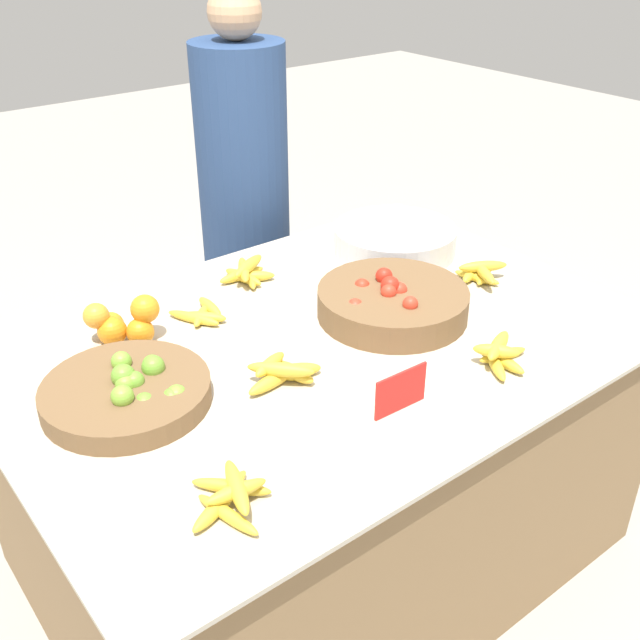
# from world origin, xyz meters

# --- Properties ---
(ground_plane) EXTENTS (12.00, 12.00, 0.00)m
(ground_plane) POSITION_xyz_m (0.00, 0.00, 0.00)
(ground_plane) COLOR #A39E93
(market_table) EXTENTS (1.64, 1.17, 0.76)m
(market_table) POSITION_xyz_m (0.00, 0.00, 0.38)
(market_table) COLOR olive
(market_table) RESTS_ON ground_plane
(lime_bowl) EXTENTS (0.38, 0.38, 0.09)m
(lime_bowl) POSITION_xyz_m (-0.52, 0.04, 0.79)
(lime_bowl) COLOR brown
(lime_bowl) RESTS_ON market_table
(tomato_basket) EXTENTS (0.41, 0.41, 0.12)m
(tomato_basket) POSITION_xyz_m (0.22, -0.03, 0.80)
(tomato_basket) COLOR brown
(tomato_basket) RESTS_ON market_table
(orange_pile) EXTENTS (0.18, 0.15, 0.13)m
(orange_pile) POSITION_xyz_m (-0.41, 0.29, 0.82)
(orange_pile) COLOR orange
(orange_pile) RESTS_ON market_table
(metal_bowl) EXTENTS (0.39, 0.39, 0.08)m
(metal_bowl) POSITION_xyz_m (0.52, 0.27, 0.80)
(metal_bowl) COLOR silver
(metal_bowl) RESTS_ON market_table
(price_sign) EXTENTS (0.14, 0.01, 0.10)m
(price_sign) POSITION_xyz_m (-0.05, -0.36, 0.81)
(price_sign) COLOR red
(price_sign) RESTS_ON market_table
(banana_bunch_front_center) EXTENTS (0.19, 0.21, 0.06)m
(banana_bunch_front_center) POSITION_xyz_m (-0.51, -0.38, 0.78)
(banana_bunch_front_center) COLOR gold
(banana_bunch_front_center) RESTS_ON market_table
(banana_bunch_middle_left) EXTENTS (0.21, 0.14, 0.06)m
(banana_bunch_middle_left) POSITION_xyz_m (-0.19, -0.11, 0.79)
(banana_bunch_middle_left) COLOR gold
(banana_bunch_middle_left) RESTS_ON market_table
(banana_bunch_front_left) EXTENTS (0.13, 0.16, 0.03)m
(banana_bunch_front_left) POSITION_xyz_m (-0.20, 0.27, 0.78)
(banana_bunch_front_left) COLOR gold
(banana_bunch_front_left) RESTS_ON market_table
(banana_bunch_middle_right) EXTENTS (0.17, 0.16, 0.06)m
(banana_bunch_middle_right) POSITION_xyz_m (0.03, 0.39, 0.79)
(banana_bunch_middle_right) COLOR gold
(banana_bunch_middle_right) RESTS_ON market_table
(banana_bunch_back_center) EXTENTS (0.16, 0.18, 0.06)m
(banana_bunch_back_center) POSITION_xyz_m (0.58, -0.03, 0.79)
(banana_bunch_back_center) COLOR gold
(banana_bunch_back_center) RESTS_ON market_table
(banana_bunch_front_right) EXTENTS (0.17, 0.14, 0.06)m
(banana_bunch_front_right) POSITION_xyz_m (0.26, -0.37, 0.79)
(banana_bunch_front_right) COLOR gold
(banana_bunch_front_right) RESTS_ON market_table
(vendor_person) EXTENTS (0.32, 0.32, 1.52)m
(vendor_person) POSITION_xyz_m (0.34, 0.89, 0.70)
(vendor_person) COLOR navy
(vendor_person) RESTS_ON ground_plane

